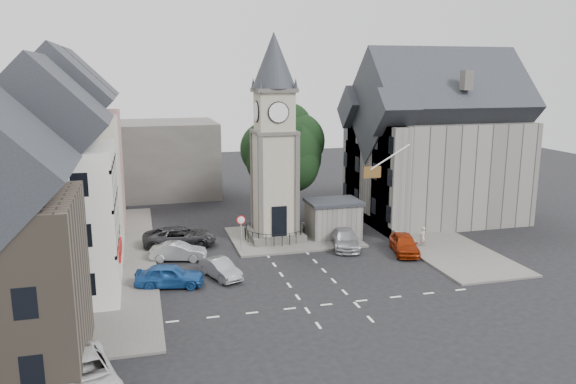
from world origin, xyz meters
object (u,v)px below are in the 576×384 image
object	(u,v)px
stone_shelter	(333,218)
car_west_blue	(170,276)
car_east_red	(404,244)
clock_tower	(274,139)
pedestrian	(423,237)

from	to	relation	value
stone_shelter	car_west_blue	xyz separation A→B (m)	(-13.61, -7.75, -0.82)
stone_shelter	car_east_red	world-z (taller)	stone_shelter
clock_tower	pedestrian	size ratio (longest dim) A/B	9.81
stone_shelter	car_west_blue	bearing A→B (deg)	-150.32
car_east_red	pedestrian	size ratio (longest dim) A/B	2.59
car_east_red	pedestrian	distance (m)	2.14
stone_shelter	car_west_blue	distance (m)	15.68
car_east_red	pedestrian	world-z (taller)	pedestrian
car_west_blue	stone_shelter	bearing A→B (deg)	-48.82
clock_tower	pedestrian	bearing A→B (deg)	-25.88
stone_shelter	pedestrian	xyz separation A→B (m)	(5.66, -4.58, -0.72)
clock_tower	pedestrian	distance (m)	13.72
car_west_blue	car_east_red	size ratio (longest dim) A/B	1.00
car_east_red	stone_shelter	bearing A→B (deg)	138.65
clock_tower	car_east_red	xyz separation A→B (m)	(8.50, -5.94, -7.39)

